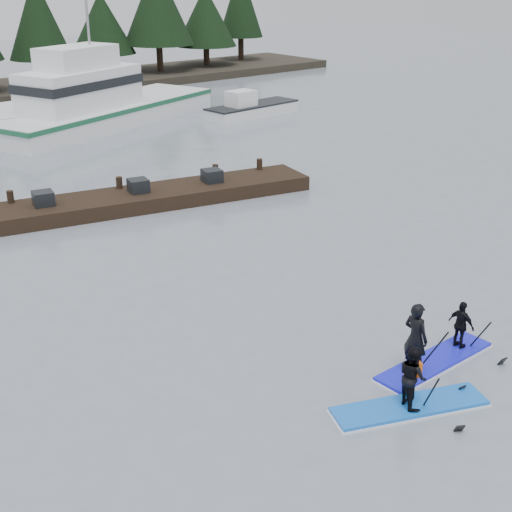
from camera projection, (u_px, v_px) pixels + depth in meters
ground at (432, 382)px, 15.59m from camera, size 160.00×160.00×0.00m
fishing_boat_medium at (99, 115)px, 40.10m from camera, size 15.52×8.90×8.83m
skiff at (252, 110)px, 42.79m from camera, size 6.25×2.29×0.71m
floating_dock at (100, 205)px, 26.21m from camera, size 16.66×5.96×0.55m
buoy_c at (210, 120)px, 41.73m from camera, size 0.58×0.58×0.58m
paddleboard_solo at (411, 389)px, 14.44m from camera, size 3.32×2.02×1.89m
paddleboard_duo at (433, 343)px, 16.00m from camera, size 3.33×1.10×2.27m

